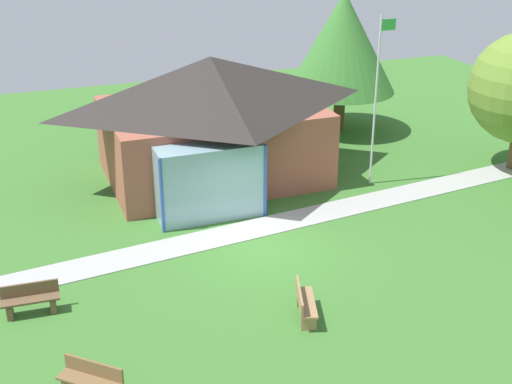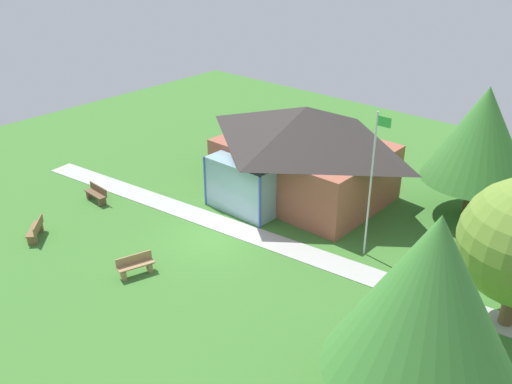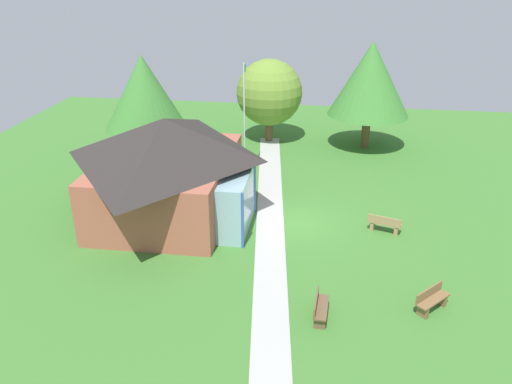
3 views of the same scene
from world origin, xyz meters
name	(u,v)px [view 1 (image 1 of 3)]	position (x,y,z in m)	size (l,w,h in m)	color
ground_plane	(262,245)	(0.00, 0.00, 0.00)	(44.00, 44.00, 0.00)	#3D752D
pavilion	(211,117)	(0.24, 6.03, 2.49)	(9.00, 7.68, 4.77)	#A35642
footpath	(250,230)	(0.00, 1.15, 0.01)	(25.05, 1.30, 0.03)	#ADADA8
flagpole	(377,95)	(5.78, 3.31, 3.50)	(0.64, 0.08, 6.40)	silver
bench_mid_left	(31,300)	(-7.12, -1.42, 0.40)	(1.52, 0.52, 0.84)	brown
bench_front_center	(305,304)	(-0.41, -4.16, 0.40)	(0.89, 1.56, 0.84)	#9E7A51
bench_front_left	(91,381)	(-6.10, -5.33, 0.40)	(1.40, 1.34, 0.84)	brown
tree_behind_pavilion_right	(343,42)	(7.64, 9.71, 4.14)	(4.99, 4.99, 6.40)	brown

